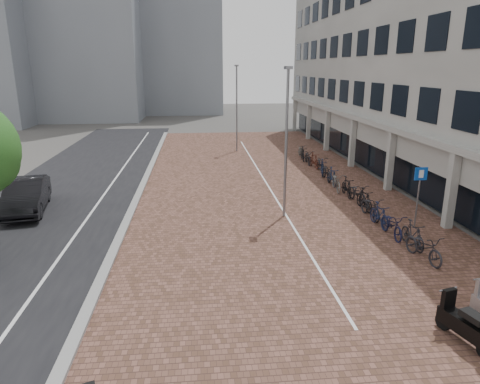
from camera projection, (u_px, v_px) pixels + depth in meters
name	position (u px, v px, depth m)	size (l,w,h in m)	color
ground	(258.00, 281.00, 14.06)	(140.00, 140.00, 0.00)	#474442
plaza_brick	(263.00, 184.00, 25.71)	(14.50, 42.00, 0.04)	brown
street_asphalt	(73.00, 189.00, 24.66)	(8.00, 50.00, 0.03)	black
curb	(142.00, 186.00, 25.02)	(0.35, 42.00, 0.14)	gray
lane_line	(109.00, 188.00, 24.85)	(0.12, 44.00, 0.00)	white
parking_line	(267.00, 183.00, 25.73)	(0.10, 30.00, 0.00)	white
office_building	(422.00, 39.00, 28.23)	(8.40, 40.00, 15.00)	#AAAAA4
bg_towers	(96.00, 8.00, 55.54)	(33.00, 23.00, 32.00)	gray
car_dark	(26.00, 196.00, 20.68)	(1.67, 4.79, 1.58)	black
scooter_mid	(466.00, 322.00, 10.71)	(0.57, 1.81, 1.25)	black
parking_sign	(419.00, 187.00, 18.34)	(0.56, 0.09, 2.67)	slate
lamp_near	(286.00, 146.00, 19.21)	(0.12, 0.12, 6.69)	slate
lamp_far	(237.00, 110.00, 34.73)	(0.12, 0.12, 6.82)	gray
bike_row	(340.00, 182.00, 24.24)	(1.25, 20.44, 1.05)	black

